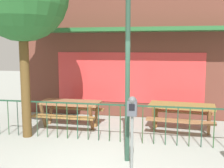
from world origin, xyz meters
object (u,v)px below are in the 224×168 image
object	(u,v)px
picnic_table_right	(182,110)
parking_meter_far	(132,114)
street_lamp	(128,37)
picnic_table_left	(70,107)

from	to	relation	value
picnic_table_right	parking_meter_far	size ratio (longest dim) A/B	1.32
parking_meter_far	picnic_table_right	bearing A→B (deg)	68.93
street_lamp	picnic_table_left	bearing A→B (deg)	133.13
picnic_table_right	parking_meter_far	world-z (taller)	parking_meter_far
picnic_table_right	parking_meter_far	xyz separation A→B (m)	(-1.07, -2.79, 0.52)
picnic_table_right	parking_meter_far	bearing A→B (deg)	-111.07
picnic_table_right	parking_meter_far	distance (m)	3.04
picnic_table_right	street_lamp	bearing A→B (deg)	-118.00
picnic_table_left	parking_meter_far	xyz separation A→B (m)	(2.17, -2.62, 0.52)
picnic_table_left	picnic_table_right	size ratio (longest dim) A/B	0.95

